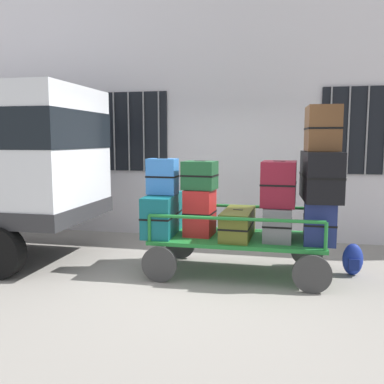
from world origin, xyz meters
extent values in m
plane|color=gray|center=(0.00, 0.00, 0.00)|extent=(40.00, 40.00, 0.00)
cube|color=silver|center=(0.00, 2.46, 2.50)|extent=(12.00, 0.30, 5.00)
cube|color=black|center=(-1.80, 2.29, 2.00)|extent=(1.20, 0.04, 1.50)
cylinder|color=gray|center=(-2.25, 2.25, 2.00)|extent=(0.03, 0.03, 1.50)
cylinder|color=gray|center=(-1.95, 2.25, 2.00)|extent=(0.03, 0.03, 1.50)
cylinder|color=gray|center=(-1.65, 2.25, 2.00)|extent=(0.03, 0.03, 1.50)
cylinder|color=gray|center=(-1.35, 2.25, 2.00)|extent=(0.03, 0.03, 1.50)
cube|color=black|center=(2.20, 2.29, 2.00)|extent=(1.20, 0.04, 1.50)
cylinder|color=gray|center=(1.75, 2.25, 2.00)|extent=(0.03, 0.03, 1.50)
cylinder|color=gray|center=(2.05, 2.25, 2.00)|extent=(0.03, 0.03, 1.50)
cylinder|color=gray|center=(2.35, 2.25, 2.00)|extent=(0.03, 0.03, 1.50)
cube|color=#1E722D|center=(0.38, 0.20, 0.50)|extent=(2.30, 1.11, 0.05)
cylinder|color=#383838|center=(1.34, -0.37, 0.24)|extent=(0.47, 0.06, 0.47)
cylinder|color=#383838|center=(1.34, 0.78, 0.24)|extent=(0.47, 0.06, 0.47)
cylinder|color=#383838|center=(-0.57, -0.37, 0.24)|extent=(0.47, 0.06, 0.47)
cylinder|color=#383838|center=(-0.57, 0.78, 0.24)|extent=(0.47, 0.06, 0.47)
cylinder|color=#1E722D|center=(1.49, -0.31, 0.69)|extent=(0.04, 0.04, 0.34)
cylinder|color=#1E722D|center=(1.49, 0.72, 0.69)|extent=(0.04, 0.04, 0.34)
cylinder|color=#1E722D|center=(-0.72, -0.31, 0.69)|extent=(0.04, 0.04, 0.34)
cylinder|color=#1E722D|center=(-0.72, 0.72, 0.69)|extent=(0.04, 0.04, 0.34)
cylinder|color=#1E722D|center=(0.38, -0.31, 0.86)|extent=(2.22, 0.04, 0.04)
cylinder|color=#1E722D|center=(0.38, 0.72, 0.86)|extent=(2.22, 0.04, 0.04)
cube|color=#0F5960|center=(-0.68, 0.19, 0.80)|extent=(0.42, 0.99, 0.56)
cube|color=black|center=(-0.68, 0.19, 0.80)|extent=(0.43, 1.00, 0.02)
cube|color=black|center=(-0.68, 0.19, 1.07)|extent=(0.14, 0.03, 0.02)
cube|color=#3372C6|center=(-0.68, 0.19, 1.33)|extent=(0.41, 0.28, 0.50)
cube|color=black|center=(-0.68, 0.19, 1.33)|extent=(0.42, 0.29, 0.02)
cube|color=black|center=(-0.68, 0.19, 1.58)|extent=(0.14, 0.03, 0.02)
cube|color=#B21E1E|center=(-0.15, 0.19, 0.84)|extent=(0.40, 0.47, 0.64)
cube|color=black|center=(-0.15, 0.19, 0.84)|extent=(0.41, 0.48, 0.02)
cube|color=black|center=(-0.15, 0.19, 1.15)|extent=(0.13, 0.04, 0.02)
cube|color=#194C28|center=(-0.15, 0.19, 1.36)|extent=(0.47, 0.41, 0.39)
cube|color=black|center=(-0.15, 0.19, 1.36)|extent=(0.48, 0.42, 0.02)
cube|color=black|center=(-0.15, 0.19, 1.55)|extent=(0.16, 0.04, 0.02)
cube|color=#4C5119|center=(0.38, 0.17, 0.71)|extent=(0.41, 0.94, 0.37)
cube|color=black|center=(0.38, 0.17, 0.71)|extent=(0.42, 0.95, 0.02)
cube|color=black|center=(0.38, 0.17, 0.89)|extent=(0.13, 0.04, 0.02)
cube|color=slate|center=(0.92, 0.20, 0.74)|extent=(0.38, 0.74, 0.44)
cube|color=black|center=(0.92, 0.20, 0.74)|extent=(0.39, 0.75, 0.02)
cube|color=black|center=(0.92, 0.20, 0.96)|extent=(0.13, 0.03, 0.02)
cube|color=maroon|center=(0.92, 0.18, 1.27)|extent=(0.46, 0.59, 0.59)
cube|color=black|center=(0.92, 0.18, 1.27)|extent=(0.47, 0.60, 0.02)
cube|color=black|center=(0.92, 0.18, 1.56)|extent=(0.15, 0.04, 0.02)
cube|color=navy|center=(1.45, 0.23, 0.79)|extent=(0.42, 0.87, 0.53)
cube|color=black|center=(1.45, 0.23, 0.79)|extent=(0.43, 0.88, 0.02)
cube|color=black|center=(1.45, 0.23, 1.05)|extent=(0.14, 0.03, 0.02)
cube|color=black|center=(1.45, 0.24, 1.38)|extent=(0.50, 1.00, 0.63)
cube|color=black|center=(1.45, 0.24, 1.38)|extent=(0.51, 1.01, 0.02)
cube|color=black|center=(1.45, 0.24, 1.69)|extent=(0.16, 0.04, 0.02)
cube|color=brown|center=(1.45, 0.24, 1.99)|extent=(0.43, 0.61, 0.58)
cube|color=black|center=(1.45, 0.24, 1.99)|extent=(0.44, 0.62, 0.02)
cube|color=black|center=(1.45, 0.24, 2.27)|extent=(0.14, 0.04, 0.02)
ellipsoid|color=navy|center=(1.93, 0.46, 0.22)|extent=(0.27, 0.19, 0.44)
cube|color=navy|center=(1.93, 0.37, 0.18)|extent=(0.14, 0.06, 0.15)
camera|label=1|loc=(0.97, -5.49, 1.85)|focal=39.51mm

